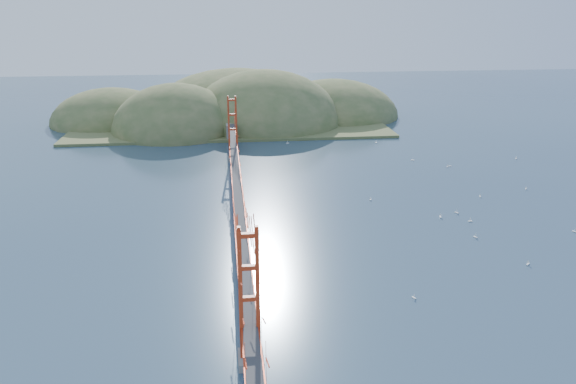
{
  "coord_description": "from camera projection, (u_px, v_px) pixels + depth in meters",
  "views": [
    {
      "loc": [
        -1.38,
        -67.75,
        27.11
      ],
      "look_at": [
        6.39,
        0.0,
        3.97
      ],
      "focal_mm": 35.0,
      "sensor_mm": 36.0,
      "label": 1
    }
  ],
  "objects": [
    {
      "name": "sailboat_4",
      "position": [
        526.0,
        189.0,
        85.48
      ],
      "size": [
        0.54,
        0.54,
        0.58
      ],
      "color": "white",
      "rests_on": "ground"
    },
    {
      "name": "sailboat_7",
      "position": [
        450.0,
        165.0,
        97.55
      ],
      "size": [
        0.54,
        0.54,
        0.59
      ],
      "color": "white",
      "rests_on": "ground"
    },
    {
      "name": "ground",
      "position": [
        239.0,
        223.0,
        72.6
      ],
      "size": [
        320.0,
        320.0,
        0.0
      ],
      "primitive_type": "plane",
      "color": "#2E465D",
      "rests_on": "ground"
    },
    {
      "name": "sailboat_13",
      "position": [
        528.0,
        264.0,
        60.96
      ],
      "size": [
        0.6,
        0.6,
        0.63
      ],
      "color": "white",
      "rests_on": "ground"
    },
    {
      "name": "sailboat_14",
      "position": [
        370.0,
        199.0,
        80.86
      ],
      "size": [
        0.53,
        0.53,
        0.56
      ],
      "color": "white",
      "rests_on": "ground"
    },
    {
      "name": "far_headlands",
      "position": [
        239.0,
        119.0,
        137.3
      ],
      "size": [
        84.0,
        58.0,
        25.0
      ],
      "color": "olive",
      "rests_on": "ground"
    },
    {
      "name": "sailboat_9",
      "position": [
        516.0,
        158.0,
        101.96
      ],
      "size": [
        0.58,
        0.58,
        0.61
      ],
      "color": "white",
      "rests_on": "ground"
    },
    {
      "name": "sailboat_17",
      "position": [
        413.0,
        160.0,
        101.09
      ],
      "size": [
        0.64,
        0.64,
        0.71
      ],
      "color": "white",
      "rests_on": "ground"
    },
    {
      "name": "sailboat_5",
      "position": [
        480.0,
        196.0,
        82.24
      ],
      "size": [
        0.45,
        0.5,
        0.56
      ],
      "color": "white",
      "rests_on": "ground"
    },
    {
      "name": "sailboat_10",
      "position": [
        414.0,
        297.0,
        54.06
      ],
      "size": [
        0.5,
        0.5,
        0.56
      ],
      "color": "white",
      "rests_on": "ground"
    },
    {
      "name": "sailboat_2",
      "position": [
        470.0,
        221.0,
        72.91
      ],
      "size": [
        0.6,
        0.51,
        0.69
      ],
      "color": "white",
      "rests_on": "ground"
    },
    {
      "name": "sailboat_16",
      "position": [
        457.0,
        212.0,
        75.89
      ],
      "size": [
        0.63,
        0.63,
        0.68
      ],
      "color": "white",
      "rests_on": "ground"
    },
    {
      "name": "sailboat_0",
      "position": [
        440.0,
        216.0,
        74.38
      ],
      "size": [
        0.56,
        0.61,
        0.69
      ],
      "color": "white",
      "rests_on": "ground"
    },
    {
      "name": "sailboat_15",
      "position": [
        376.0,
        142.0,
        113.66
      ],
      "size": [
        0.52,
        0.57,
        0.64
      ],
      "color": "white",
      "rests_on": "ground"
    },
    {
      "name": "sailboat_1",
      "position": [
        475.0,
        236.0,
        68.0
      ],
      "size": [
        0.56,
        0.57,
        0.64
      ],
      "color": "white",
      "rests_on": "ground"
    },
    {
      "name": "bridge",
      "position": [
        237.0,
        171.0,
        70.52
      ],
      "size": [
        2.2,
        94.4,
        12.0
      ],
      "color": "gray",
      "rests_on": "ground"
    },
    {
      "name": "sailboat_11",
      "position": [
        575.0,
        231.0,
        69.62
      ],
      "size": [
        0.67,
        0.67,
        0.71
      ],
      "color": "white",
      "rests_on": "ground"
    },
    {
      "name": "sailboat_12",
      "position": [
        287.0,
        143.0,
        113.26
      ],
      "size": [
        0.62,
        0.55,
        0.71
      ],
      "color": "white",
      "rests_on": "ground"
    },
    {
      "name": "sailboat_8",
      "position": [
        447.0,
        166.0,
        97.08
      ],
      "size": [
        0.53,
        0.53,
        0.56
      ],
      "color": "white",
      "rests_on": "ground"
    }
  ]
}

